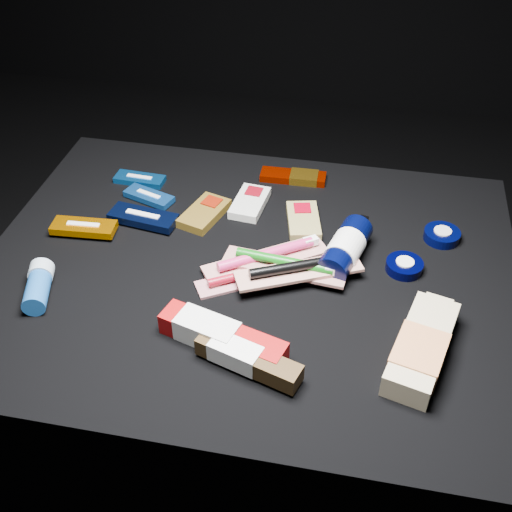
% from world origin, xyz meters
% --- Properties ---
extents(ground, '(3.00, 3.00, 0.00)m').
position_xyz_m(ground, '(0.00, 0.00, 0.00)').
color(ground, black).
rests_on(ground, ground).
extents(cloth_table, '(0.98, 0.78, 0.40)m').
position_xyz_m(cloth_table, '(0.00, 0.00, 0.20)').
color(cloth_table, black).
rests_on(cloth_table, ground).
extents(luna_bar_0, '(0.11, 0.05, 0.01)m').
position_xyz_m(luna_bar_0, '(-0.29, 0.23, 0.41)').
color(luna_bar_0, '#0B4A8F').
rests_on(luna_bar_0, cloth_table).
extents(luna_bar_1, '(0.11, 0.07, 0.01)m').
position_xyz_m(luna_bar_1, '(-0.24, 0.17, 0.41)').
color(luna_bar_1, blue).
rests_on(luna_bar_1, cloth_table).
extents(luna_bar_2, '(0.14, 0.07, 0.02)m').
position_xyz_m(luna_bar_2, '(-0.23, 0.09, 0.41)').
color(luna_bar_2, black).
rests_on(luna_bar_2, cloth_table).
extents(luna_bar_3, '(0.13, 0.05, 0.02)m').
position_xyz_m(luna_bar_3, '(-0.33, 0.04, 0.41)').
color(luna_bar_3, '#C16B00').
rests_on(luna_bar_3, cloth_table).
extents(clif_bar_0, '(0.09, 0.13, 0.02)m').
position_xyz_m(clif_bar_0, '(-0.11, 0.14, 0.41)').
color(clif_bar_0, '#523E12').
rests_on(clif_bar_0, cloth_table).
extents(clif_bar_1, '(0.07, 0.12, 0.02)m').
position_xyz_m(clif_bar_1, '(-0.03, 0.19, 0.41)').
color(clif_bar_1, beige).
rests_on(clif_bar_1, cloth_table).
extents(clif_bar_2, '(0.08, 0.12, 0.02)m').
position_xyz_m(clif_bar_2, '(0.08, 0.15, 0.41)').
color(clif_bar_2, olive).
rests_on(clif_bar_2, cloth_table).
extents(power_bar, '(0.14, 0.05, 0.02)m').
position_xyz_m(power_bar, '(0.05, 0.30, 0.41)').
color(power_bar, '#861200').
rests_on(power_bar, cloth_table).
extents(lotion_bottle, '(0.09, 0.19, 0.06)m').
position_xyz_m(lotion_bottle, '(0.17, 0.05, 0.43)').
color(lotion_bottle, black).
rests_on(lotion_bottle, cloth_table).
extents(cream_tin_upper, '(0.07, 0.07, 0.02)m').
position_xyz_m(cream_tin_upper, '(0.35, 0.15, 0.41)').
color(cream_tin_upper, black).
rests_on(cream_tin_upper, cloth_table).
extents(cream_tin_lower, '(0.07, 0.07, 0.02)m').
position_xyz_m(cream_tin_lower, '(0.28, 0.05, 0.41)').
color(cream_tin_lower, black).
rests_on(cream_tin_lower, cloth_table).
extents(bodywash_bottle, '(0.12, 0.22, 0.04)m').
position_xyz_m(bodywash_bottle, '(0.31, -0.16, 0.42)').
color(bodywash_bottle, tan).
rests_on(bodywash_bottle, cloth_table).
extents(deodorant_stick, '(0.07, 0.11, 0.04)m').
position_xyz_m(deodorant_stick, '(-0.34, -0.14, 0.42)').
color(deodorant_stick, '#174A8D').
rests_on(deodorant_stick, cloth_table).
extents(toothbrush_pack_0, '(0.19, 0.14, 0.02)m').
position_xyz_m(toothbrush_pack_0, '(0.01, -0.03, 0.41)').
color(toothbrush_pack_0, beige).
rests_on(toothbrush_pack_0, cloth_table).
extents(toothbrush_pack_1, '(0.23, 0.18, 0.03)m').
position_xyz_m(toothbrush_pack_1, '(0.04, 0.02, 0.42)').
color(toothbrush_pack_1, beige).
rests_on(toothbrush_pack_1, cloth_table).
extents(toothbrush_pack_2, '(0.23, 0.07, 0.03)m').
position_xyz_m(toothbrush_pack_2, '(0.07, -0.01, 0.42)').
color(toothbrush_pack_2, '#B0A8A5').
rests_on(toothbrush_pack_2, cloth_table).
extents(toothbrush_pack_3, '(0.23, 0.15, 0.03)m').
position_xyz_m(toothbrush_pack_3, '(0.10, -0.02, 0.43)').
color(toothbrush_pack_3, silver).
rests_on(toothbrush_pack_3, cloth_table).
extents(toothpaste_carton_red, '(0.22, 0.11, 0.04)m').
position_xyz_m(toothpaste_carton_red, '(-0.01, -0.19, 0.42)').
color(toothpaste_carton_red, '#8B0808').
rests_on(toothpaste_carton_red, cloth_table).
extents(toothpaste_carton_green, '(0.18, 0.09, 0.03)m').
position_xyz_m(toothpaste_carton_green, '(0.04, -0.23, 0.42)').
color(toothpaste_carton_green, '#34230F').
rests_on(toothpaste_carton_green, cloth_table).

